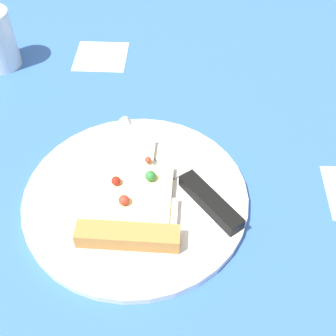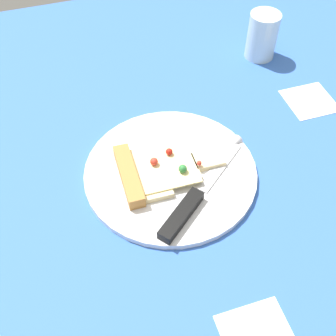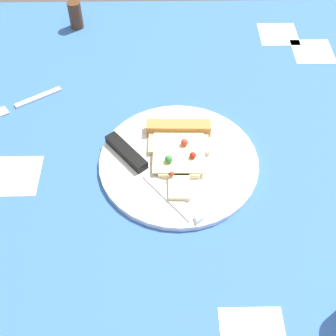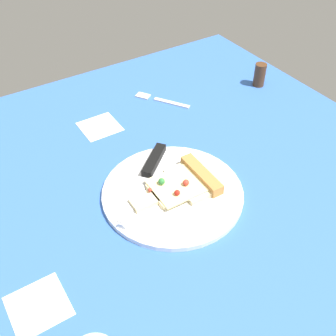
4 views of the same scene
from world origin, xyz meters
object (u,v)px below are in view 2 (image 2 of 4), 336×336
(pizza_slice, at_px, (155,171))
(drinking_glass, at_px, (262,36))
(plate, at_px, (170,172))
(knife, at_px, (197,195))

(pizza_slice, relative_size, drinking_glass, 1.81)
(plate, distance_m, pizza_slice, 0.03)
(plate, xyz_separation_m, pizza_slice, (0.00, 0.03, 0.01))
(plate, relative_size, pizza_slice, 1.63)
(plate, height_order, knife, knife)
(plate, relative_size, drinking_glass, 2.94)
(drinking_glass, bearing_deg, plate, 132.25)
(plate, distance_m, drinking_glass, 0.39)
(pizza_slice, bearing_deg, drinking_glass, 130.97)
(knife, height_order, drinking_glass, drinking_glass)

